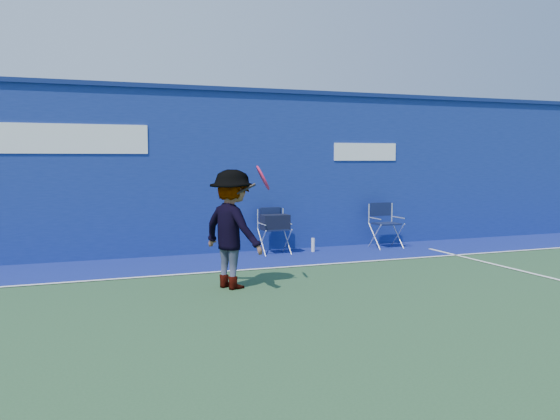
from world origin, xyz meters
name	(u,v)px	position (x,y,z in m)	size (l,w,h in m)	color
ground	(294,327)	(0.00, 0.00, 0.00)	(80.00, 80.00, 0.00)	#274929
stadium_wall	(187,170)	(0.00, 5.20, 1.55)	(24.00, 0.50, 3.08)	navy
out_of_bounds_strip	(202,263)	(0.00, 4.10, 0.00)	(24.00, 1.80, 0.01)	navy
court_lines	(274,312)	(0.00, 0.60, 0.01)	(24.00, 12.00, 0.01)	white
directors_chair_left	(274,234)	(1.48, 4.57, 0.36)	(0.50, 0.47, 0.85)	silver
directors_chair_right	(386,234)	(3.81, 4.50, 0.28)	(0.53, 0.47, 0.88)	silver
water_bottle	(313,245)	(2.24, 4.52, 0.13)	(0.07, 0.07, 0.27)	silver
tennis_player	(233,229)	(-0.06, 2.07, 0.81)	(1.04, 1.20, 1.68)	#EA4738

